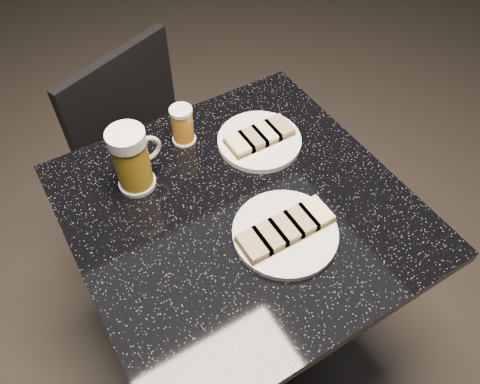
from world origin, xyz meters
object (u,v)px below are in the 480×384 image
beer_mug (132,159)px  chair (160,170)px  plate_large (285,233)px  plate_small (259,141)px  table (240,264)px  beer_tumbler (183,125)px

beer_mug → chair: bearing=61.7°
plate_large → plate_small: (0.10, 0.25, 0.00)m
plate_small → beer_mug: (-0.30, 0.03, 0.07)m
plate_small → table: size_ratio=0.27×
plate_large → plate_small: bearing=68.4°
table → beer_tumbler: bearing=92.3°
table → chair: bearing=94.9°
plate_small → table: plate_small is taller
beer_tumbler → table: bearing=-87.7°
chair → beer_tumbler: bearing=-81.1°
beer_mug → chair: beer_mug is taller
plate_large → plate_small: size_ratio=1.08×
plate_large → chair: 0.59m
plate_large → plate_small: 0.27m
plate_large → beer_tumbler: (-0.05, 0.36, 0.04)m
beer_mug → chair: size_ratio=0.18×
chair → beer_mug: bearing=-118.3°
beer_mug → plate_small: bearing=-6.2°
table → beer_mug: size_ratio=4.75×
plate_small → beer_tumbler: (-0.15, 0.10, 0.04)m
plate_large → table: plate_large is taller
plate_small → beer_mug: 0.31m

